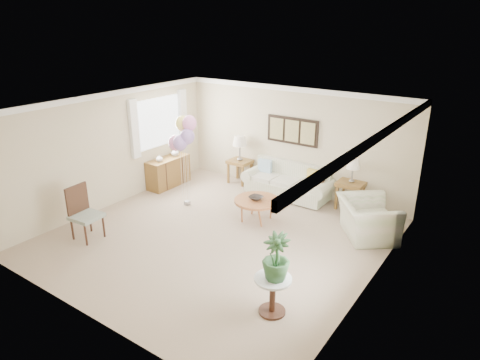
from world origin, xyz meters
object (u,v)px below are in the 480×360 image
Objects in this scene: sofa at (289,183)px; coffee_table at (257,201)px; balloon_cluster at (183,134)px; accent_chair at (83,212)px; armchair at (367,219)px.

sofa reaches higher than coffee_table.
balloon_cluster is (-1.78, -0.26, 1.25)m from coffee_table.
accent_chair reaches higher than sofa.
accent_chair is at bearing -132.86° from coffee_table.
armchair is at bearing -22.73° from sofa.
accent_chair is (-4.55, -3.21, 0.18)m from armchair.
coffee_table is 2.19m from balloon_cluster.
accent_chair is (-2.27, -4.16, 0.23)m from sofa.
accent_chair is 0.50× the size of balloon_cluster.
balloon_cluster is at bearing 64.95° from armchair.
accent_chair is at bearing 87.24° from armchair.
coffee_table is 0.90× the size of accent_chair.
balloon_cluster is at bearing -132.05° from sofa.
sofa reaches higher than armchair.
sofa is 2.07× the size of accent_chair.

